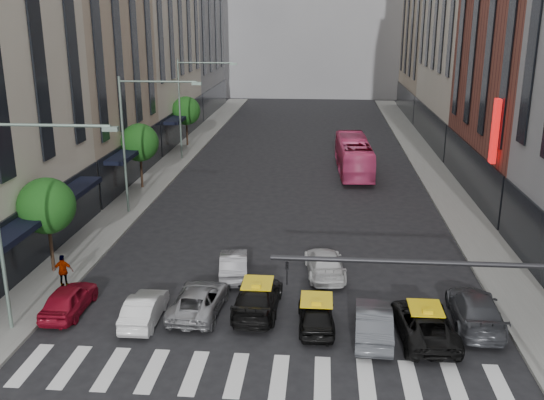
% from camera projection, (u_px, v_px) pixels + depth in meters
% --- Properties ---
extents(sidewalk_left, '(3.00, 96.00, 0.15)m').
position_uv_depth(sidewalk_left, '(160.00, 175.00, 50.57)').
color(sidewalk_left, slate).
rests_on(sidewalk_left, ground).
extents(sidewalk_right, '(3.00, 96.00, 0.15)m').
position_uv_depth(sidewalk_right, '(440.00, 181.00, 48.72)').
color(sidewalk_right, slate).
rests_on(sidewalk_right, ground).
extents(building_left_b, '(8.00, 16.00, 24.00)m').
position_uv_depth(building_left_b, '(73.00, 27.00, 45.63)').
color(building_left_b, tan).
rests_on(building_left_b, ground).
extents(building_right_b, '(8.00, 18.00, 26.00)m').
position_uv_depth(building_right_b, '(544.00, 13.00, 41.64)').
color(building_right_b, brown).
rests_on(building_right_b, ground).
extents(building_right_d, '(8.00, 18.00, 28.00)m').
position_uv_depth(building_right_d, '(443.00, 6.00, 77.57)').
color(building_right_d, tan).
rests_on(building_right_d, ground).
extents(tree_near, '(2.88, 2.88, 4.95)m').
position_uv_depth(tree_near, '(47.00, 206.00, 30.49)').
color(tree_near, black).
rests_on(tree_near, sidewalk_left).
extents(tree_mid, '(2.88, 2.88, 4.95)m').
position_uv_depth(tree_mid, '(140.00, 143.00, 45.74)').
color(tree_mid, black).
rests_on(tree_mid, sidewalk_left).
extents(tree_far, '(2.88, 2.88, 4.95)m').
position_uv_depth(tree_far, '(186.00, 111.00, 60.99)').
color(tree_far, black).
rests_on(tree_far, sidewalk_left).
extents(streetlamp_near, '(5.38, 0.25, 9.00)m').
position_uv_depth(streetlamp_near, '(17.00, 198.00, 23.97)').
color(streetlamp_near, gray).
rests_on(streetlamp_near, sidewalk_left).
extents(streetlamp_mid, '(5.38, 0.25, 9.00)m').
position_uv_depth(streetlamp_mid, '(137.00, 127.00, 39.22)').
color(streetlamp_mid, gray).
rests_on(streetlamp_mid, sidewalk_left).
extents(streetlamp_far, '(5.38, 0.25, 9.00)m').
position_uv_depth(streetlamp_far, '(190.00, 96.00, 54.47)').
color(streetlamp_far, gray).
rests_on(streetlamp_far, sidewalk_left).
extents(traffic_signal, '(10.10, 0.20, 6.00)m').
position_uv_depth(traffic_signal, '(509.00, 306.00, 18.20)').
color(traffic_signal, black).
rests_on(traffic_signal, ground).
extents(liberty_sign, '(0.30, 0.70, 4.00)m').
position_uv_depth(liberty_sign, '(495.00, 131.00, 37.37)').
color(liberty_sign, red).
rests_on(liberty_sign, ground).
extents(car_red, '(1.56, 3.87, 1.32)m').
position_uv_depth(car_red, '(69.00, 299.00, 27.14)').
color(car_red, maroon).
rests_on(car_red, ground).
extents(car_white_front, '(1.37, 3.79, 1.24)m').
position_uv_depth(car_white_front, '(144.00, 308.00, 26.36)').
color(car_white_front, silver).
rests_on(car_white_front, ground).
extents(car_silver, '(2.34, 4.65, 1.26)m').
position_uv_depth(car_silver, '(199.00, 300.00, 27.15)').
color(car_silver, gray).
rests_on(car_silver, ground).
extents(taxi_left, '(2.08, 4.84, 1.39)m').
position_uv_depth(taxi_left, '(258.00, 297.00, 27.23)').
color(taxi_left, black).
rests_on(taxi_left, ground).
extents(taxi_center, '(1.72, 3.86, 1.29)m').
position_uv_depth(taxi_center, '(316.00, 314.00, 25.84)').
color(taxi_center, black).
rests_on(taxi_center, ground).
extents(car_grey_mid, '(1.70, 4.34, 1.41)m').
position_uv_depth(car_grey_mid, '(373.00, 322.00, 25.01)').
color(car_grey_mid, '#44474C').
rests_on(car_grey_mid, ground).
extents(taxi_right, '(2.52, 4.93, 1.33)m').
position_uv_depth(taxi_right, '(424.00, 323.00, 25.02)').
color(taxi_right, black).
rests_on(taxi_right, ground).
extents(car_grey_curb, '(2.25, 5.04, 1.44)m').
position_uv_depth(car_grey_curb, '(475.00, 309.00, 26.08)').
color(car_grey_curb, '#3B3D42').
rests_on(car_grey_curb, ground).
extents(car_row2_left, '(1.89, 4.09, 1.30)m').
position_uv_depth(car_row2_left, '(234.00, 265.00, 30.94)').
color(car_row2_left, '#A7A6AB').
rests_on(car_row2_left, ground).
extents(car_row2_right, '(2.34, 4.69, 1.31)m').
position_uv_depth(car_row2_right, '(325.00, 263.00, 31.11)').
color(car_row2_right, silver).
rests_on(car_row2_right, ground).
extents(bus, '(2.94, 10.77, 2.97)m').
position_uv_depth(bus, '(354.00, 156.00, 51.23)').
color(bus, '#D43E73').
rests_on(bus, ground).
extents(pedestrian_far, '(1.00, 0.49, 1.65)m').
position_uv_depth(pedestrian_far, '(63.00, 271.00, 29.36)').
color(pedestrian_far, gray).
rests_on(pedestrian_far, sidewalk_left).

